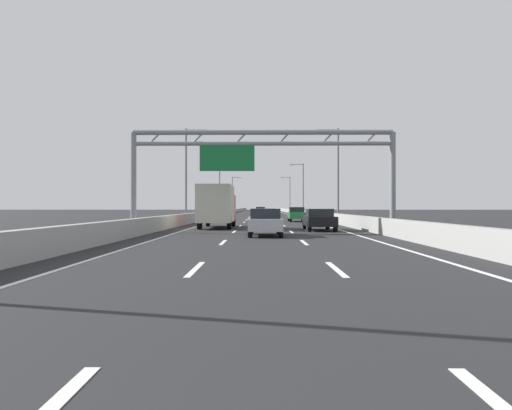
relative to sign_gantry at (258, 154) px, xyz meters
The scene contains 52 objects.
ground_plane 70.26m from the sign_gantry, 89.76° to the left, with size 260.00×260.00×0.00m, color #262628.
lane_dash_left_1 18.14m from the sign_gantry, 94.96° to the right, with size 0.16×3.00×0.01m, color white.
lane_dash_left_2 9.82m from the sign_gantry, 100.19° to the right, with size 0.16×3.00×0.01m, color white.
lane_dash_left_3 5.11m from the sign_gantry, 158.77° to the left, with size 0.16×3.00×0.01m, color white.
lane_dash_left_4 10.85m from the sign_gantry, 98.96° to the left, with size 0.16×3.00×0.01m, color white.
lane_dash_left_5 19.27m from the sign_gantry, 94.65° to the left, with size 0.16×3.00×0.01m, color white.
lane_dash_left_6 28.05m from the sign_gantry, 93.14° to the left, with size 0.16×3.00×0.01m, color white.
lane_dash_left_7 36.94m from the sign_gantry, 92.37° to the left, with size 0.16×3.00×0.01m, color white.
lane_dash_left_8 45.87m from the sign_gantry, 91.90° to the left, with size 0.16×3.00×0.01m, color white.
lane_dash_left_9 54.82m from the sign_gantry, 91.59° to the left, with size 0.16×3.00×0.01m, color white.
lane_dash_left_10 63.79m from the sign_gantry, 91.36° to the left, with size 0.16×3.00×0.01m, color white.
lane_dash_left_11 72.76m from the sign_gantry, 91.19° to the left, with size 0.16×3.00×0.01m, color white.
lane_dash_left_12 81.75m from the sign_gantry, 91.06° to the left, with size 0.16×3.00×0.01m, color white.
lane_dash_left_13 90.73m from the sign_gantry, 90.96° to the left, with size 0.16×3.00×0.01m, color white.
lane_dash_left_14 99.72m from the sign_gantry, 90.87° to the left, with size 0.16×3.00×0.01m, color white.
lane_dash_left_15 108.71m from the sign_gantry, 90.80° to the left, with size 0.16×3.00×0.01m, color white.
lane_dash_left_16 117.70m from the sign_gantry, 90.74° to the left, with size 0.16×3.00×0.01m, color white.
lane_dash_left_17 126.69m from the sign_gantry, 90.68° to the left, with size 0.16×3.00×0.01m, color white.
lane_dash_right_1 18.19m from the sign_gantry, 83.16° to the right, with size 0.16×3.00×0.01m, color white.
lane_dash_right_2 9.93m from the sign_gantry, 76.06° to the right, with size 0.16×3.00×0.01m, color white.
lane_dash_right_3 5.31m from the sign_gantry, 15.72° to the left, with size 0.16×3.00×0.01m, color white.
lane_dash_right_4 10.94m from the sign_gantry, 77.72° to the left, with size 0.16×3.00×0.01m, color white.
lane_dash_right_5 19.32m from the sign_gantry, 83.59° to the left, with size 0.16×3.00×0.01m, color white.
lane_dash_right_6 28.09m from the sign_gantry, 85.67° to the left, with size 0.16×3.00×0.01m, color white.
lane_dash_right_7 36.97m from the sign_gantry, 86.73° to the left, with size 0.16×3.00×0.01m, color white.
lane_dash_right_8 45.89m from the sign_gantry, 87.38° to the left, with size 0.16×3.00×0.01m, color white.
lane_dash_right_9 54.84m from the sign_gantry, 87.81° to the left, with size 0.16×3.00×0.01m, color white.
lane_dash_right_10 63.81m from the sign_gantry, 88.12° to the left, with size 0.16×3.00×0.01m, color white.
lane_dash_right_11 72.78m from the sign_gantry, 88.35° to the left, with size 0.16×3.00×0.01m, color white.
lane_dash_right_12 81.76m from the sign_gantry, 88.53° to the left, with size 0.16×3.00×0.01m, color white.
lane_dash_right_13 90.74m from the sign_gantry, 88.68° to the left, with size 0.16×3.00×0.01m, color white.
lane_dash_right_14 99.73m from the sign_gantry, 88.80° to the left, with size 0.16×3.00×0.01m, color white.
lane_dash_right_15 108.72m from the sign_gantry, 88.90° to the left, with size 0.16×3.00×0.01m, color white.
lane_dash_right_16 117.71m from the sign_gantry, 88.98° to the left, with size 0.16×3.00×0.01m, color white.
lane_dash_right_17 126.70m from the sign_gantry, 89.06° to the left, with size 0.16×3.00×0.01m, color white.
edge_line_left 58.50m from the sign_gantry, 94.88° to the left, with size 0.16×176.00×0.01m, color white.
edge_line_right 58.55m from the sign_gantry, 84.55° to the left, with size 0.16×176.00×0.01m, color white.
barrier_left 80.48m from the sign_gantry, 94.72° to the left, with size 0.45×220.00×0.95m.
barrier_right 80.53m from the sign_gantry, 84.87° to the left, with size 0.45×220.00×0.95m.
sign_gantry is the anchor object (origin of this frame).
streetlamp_left_mid 20.12m from the sign_gantry, 110.91° to the left, with size 2.58×0.28×9.50m.
streetlamp_right_mid 20.33m from the sign_gantry, 67.58° to the left, with size 2.58×0.28×9.50m.
streetlamp_left_far 58.96m from the sign_gantry, 96.99° to the left, with size 2.58×0.28×9.50m.
streetlamp_right_far 59.03m from the sign_gantry, 82.45° to the left, with size 2.58×0.28×9.50m.
streetlamp_left_distant 98.50m from the sign_gantry, 94.18° to the left, with size 2.58×0.28×9.50m.
streetlamp_right_distant 98.55m from the sign_gantry, 85.49° to the left, with size 2.58×0.28×9.50m.
silver_car 5.37m from the sign_gantry, 83.33° to the right, with size 1.79×4.46×1.49m.
black_car 6.23m from the sign_gantry, 30.16° to the left, with size 1.86×4.60×1.45m.
yellow_car 87.16m from the sign_gantry, 89.76° to the left, with size 1.88×4.53×1.48m.
green_car 21.91m from the sign_gantry, 79.33° to the left, with size 1.70×4.38×1.53m.
orange_car 60.08m from the sign_gantry, 89.90° to the left, with size 1.80×4.43×1.51m.
box_truck 7.40m from the sign_gantry, 117.31° to the left, with size 2.36×7.62×3.13m.
Camera 1 is at (-0.13, 0.25, 1.61)m, focal length 33.64 mm.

